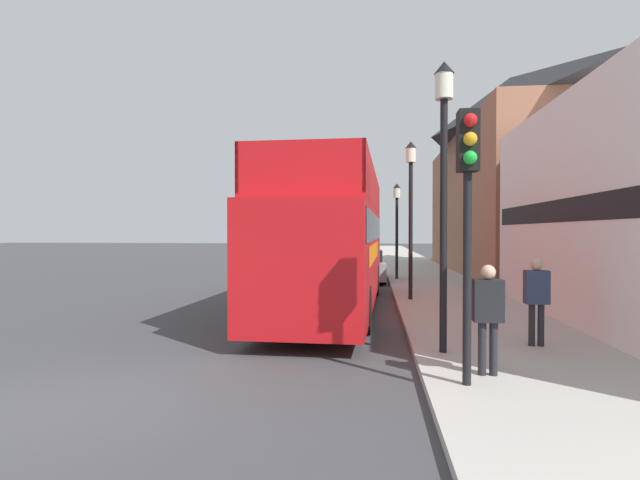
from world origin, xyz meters
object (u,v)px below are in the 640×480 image
object	(u,v)px
pedestrian_nearest	(488,309)
pedestrian_second	(537,293)
lamp_post_second	(411,191)
traffic_signal	(468,184)
tour_bus	(333,246)
lamp_post_nearest	(444,154)
parked_car_ahead_of_bus	(364,266)
lamp_post_third	(397,212)

from	to	relation	value
pedestrian_nearest	pedestrian_second	world-z (taller)	pedestrian_nearest
lamp_post_second	traffic_signal	bearing A→B (deg)	-89.27
tour_bus	lamp_post_nearest	xyz separation A→B (m)	(2.43, -5.58, 1.80)
parked_car_ahead_of_bus	pedestrian_nearest	world-z (taller)	pedestrian_nearest
parked_car_ahead_of_bus	lamp_post_nearest	distance (m)	14.44
tour_bus	lamp_post_second	distance (m)	3.27
traffic_signal	lamp_post_nearest	distance (m)	2.06
pedestrian_second	traffic_signal	bearing A→B (deg)	-123.90
lamp_post_nearest	parked_car_ahead_of_bus	bearing A→B (deg)	96.73
tour_bus	traffic_signal	bearing A→B (deg)	-69.48
pedestrian_second	lamp_post_second	world-z (taller)	lamp_post_second
pedestrian_nearest	traffic_signal	bearing A→B (deg)	-126.69
pedestrian_nearest	lamp_post_third	size ratio (longest dim) A/B	0.38
traffic_signal	pedestrian_nearest	bearing A→B (deg)	53.31
lamp_post_second	lamp_post_third	world-z (taller)	lamp_post_second
pedestrian_nearest	lamp_post_nearest	size ratio (longest dim) A/B	0.32
lamp_post_second	pedestrian_second	bearing A→B (deg)	-73.61
pedestrian_nearest	lamp_post_nearest	bearing A→B (deg)	108.52
parked_car_ahead_of_bus	lamp_post_third	bearing A→B (deg)	-1.24
parked_car_ahead_of_bus	pedestrian_second	bearing A→B (deg)	-78.02
traffic_signal	pedestrian_second	bearing A→B (deg)	56.10
parked_car_ahead_of_bus	pedestrian_second	distance (m)	13.80
parked_car_ahead_of_bus	lamp_post_second	xyz separation A→B (m)	(1.61, -7.00, 2.89)
tour_bus	pedestrian_second	world-z (taller)	tour_bus
parked_car_ahead_of_bus	lamp_post_third	distance (m)	2.91
pedestrian_second	lamp_post_third	xyz separation A→B (m)	(-1.97, 13.38, 2.05)
traffic_signal	lamp_post_second	world-z (taller)	lamp_post_second
pedestrian_nearest	lamp_post_third	bearing A→B (deg)	92.27
pedestrian_nearest	lamp_post_third	distance (m)	15.60
pedestrian_nearest	lamp_post_second	distance (m)	8.78
tour_bus	lamp_post_second	bearing A→B (deg)	33.57
pedestrian_nearest	pedestrian_second	bearing A→B (deg)	56.85
parked_car_ahead_of_bus	pedestrian_second	size ratio (longest dim) A/B	2.67
lamp_post_nearest	lamp_post_third	world-z (taller)	lamp_post_nearest
parked_car_ahead_of_bus	tour_bus	bearing A→B (deg)	-97.83
pedestrian_nearest	lamp_post_third	xyz separation A→B (m)	(-0.61, 15.46, 2.05)
pedestrian_second	tour_bus	bearing A→B (deg)	130.93
tour_bus	lamp_post_second	world-z (taller)	lamp_post_second
tour_bus	lamp_post_third	size ratio (longest dim) A/B	2.63
tour_bus	parked_car_ahead_of_bus	world-z (taller)	tour_bus
parked_car_ahead_of_bus	traffic_signal	distance (m)	16.21
tour_bus	traffic_signal	xyz separation A→B (m)	(2.49, -7.51, 1.08)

